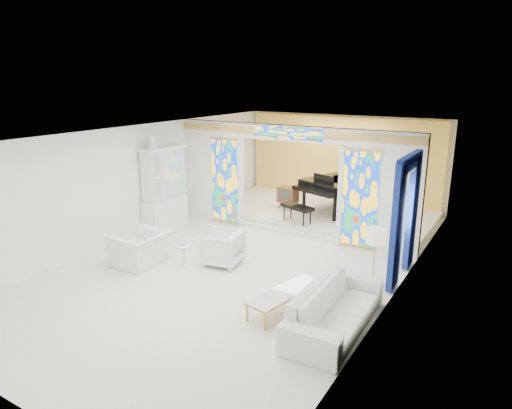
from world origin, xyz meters
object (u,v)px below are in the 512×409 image
Objects in this scene: armchair_left at (141,249)px; coffee_table at (285,292)px; sofa at (335,308)px; tv_console at (288,195)px; armchair_right at (222,248)px; china_cabinet at (164,189)px; grand_piano at (343,185)px.

coffee_table is (3.87, -0.19, -0.03)m from armchair_left.
tv_console reaches higher than sofa.
armchair_right is at bearing 118.67° from armchair_left.
china_cabinet reaches higher than tv_console.
coffee_table is (5.14, -2.44, -0.82)m from china_cabinet.
tv_console is (-2.83, 5.57, 0.28)m from coffee_table.
tv_console is at bearing 116.95° from coffee_table.
china_cabinet reaches higher than grand_piano.
sofa is at bearing -51.77° from tv_console.
armchair_right is 4.44m from tv_console.
china_cabinet is 6.72m from sofa.
armchair_left is 5.49m from tv_console.
tv_console is at bearing 32.69° from sofa.
armchair_left is 4.91m from sofa.
tv_console is at bearing 176.22° from armchair_right.
grand_piano reaches higher than armchair_right.
grand_piano is at bearing 21.98° from tv_console.
armchair_right reaches higher than sofa.
sofa is 3.69× the size of tv_console.
coffee_table is at bearing -25.43° from china_cabinet.
armchair_left is 3.88m from coffee_table.
grand_piano is at bearing 101.25° from coffee_table.
tv_console is (2.31, 3.13, -0.54)m from china_cabinet.
grand_piano is at bearing 156.80° from armchair_right.
armchair_left is 1.88m from armchair_right.
china_cabinet is at bearing -153.59° from armchair_left.
sofa is (6.17, -2.55, -0.79)m from china_cabinet.
tv_console is (1.04, 5.38, 0.25)m from armchair_left.
armchair_left is at bearing -60.71° from china_cabinet.
tv_console is at bearing 166.16° from armchair_left.
armchair_left reaches higher than coffee_table.
coffee_table is 6.25m from grand_piano.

